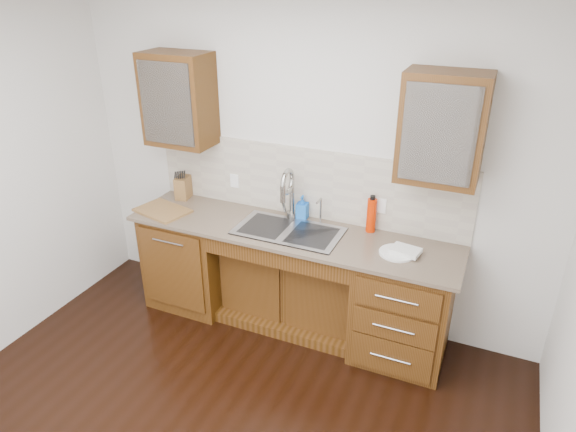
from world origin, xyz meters
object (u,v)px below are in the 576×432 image
at_px(soap_bottle, 302,207).
at_px(knife_block, 184,187).
at_px(water_bottle, 371,215).
at_px(cutting_board, 162,211).
at_px(plate, 397,253).

height_order(soap_bottle, knife_block, soap_bottle).
height_order(water_bottle, knife_block, water_bottle).
relative_size(soap_bottle, cutting_board, 0.46).
height_order(soap_bottle, water_bottle, water_bottle).
relative_size(water_bottle, knife_block, 1.39).
height_order(soap_bottle, plate, soap_bottle).
distance_m(knife_block, cutting_board, 0.34).
distance_m(soap_bottle, plate, 0.91).
distance_m(soap_bottle, water_bottle, 0.58).
bearing_deg(cutting_board, water_bottle, 11.72).
distance_m(plate, knife_block, 2.02).
xyz_separation_m(plate, cutting_board, (-2.00, -0.09, 0.00)).
distance_m(water_bottle, plate, 0.41).
xyz_separation_m(plate, knife_block, (-2.00, 0.25, 0.09)).
height_order(knife_block, cutting_board, knife_block).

